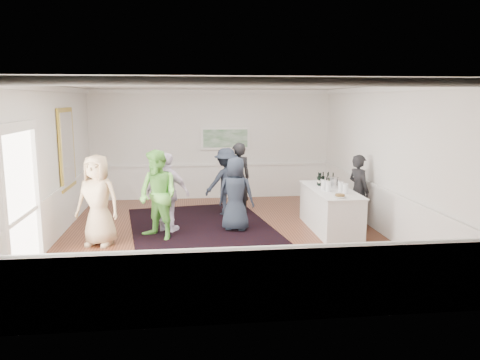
{
  "coord_description": "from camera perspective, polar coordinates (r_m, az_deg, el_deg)",
  "views": [
    {
      "loc": [
        -0.74,
        -9.71,
        2.92
      ],
      "look_at": [
        0.4,
        0.2,
        1.19
      ],
      "focal_mm": 35.0,
      "sensor_mm": 36.0,
      "label": 1
    }
  ],
  "objects": [
    {
      "name": "serving_table",
      "position": [
        10.7,
        10.93,
        -3.55
      ],
      "size": [
        0.88,
        2.32,
        0.94
      ],
      "color": "white",
      "rests_on": "floor"
    },
    {
      "name": "juice_pitchers",
      "position": [
        10.28,
        11.45,
        -0.78
      ],
      "size": [
        0.45,
        0.59,
        0.24
      ],
      "color": "#8DC245",
      "rests_on": "serving_table"
    },
    {
      "name": "ice_bucket",
      "position": [
        10.76,
        11.21,
        -0.32
      ],
      "size": [
        0.26,
        0.26,
        0.25
      ],
      "primitive_type": "cylinder",
      "color": "silver",
      "rests_on": "serving_table"
    },
    {
      "name": "landscape_painting",
      "position": [
        13.75,
        -1.8,
        5.1
      ],
      "size": [
        1.44,
        0.06,
        0.66
      ],
      "color": "white",
      "rests_on": "wall_back"
    },
    {
      "name": "wall_front",
      "position": [
        5.91,
        0.81,
        -3.06
      ],
      "size": [
        7.0,
        0.02,
        3.2
      ],
      "primitive_type": "cube",
      "color": "white",
      "rests_on": "floor"
    },
    {
      "name": "ceiling",
      "position": [
        9.74,
        -2.25,
        11.5
      ],
      "size": [
        7.0,
        8.0,
        0.02
      ],
      "primitive_type": "cube",
      "color": "white",
      "rests_on": "wall_back"
    },
    {
      "name": "nut_bowl",
      "position": [
        9.69,
        12.09,
        -1.94
      ],
      "size": [
        0.24,
        0.24,
        0.07
      ],
      "color": "white",
      "rests_on": "serving_table"
    },
    {
      "name": "guest_tan",
      "position": [
        9.76,
        -16.95,
        -2.38
      ],
      "size": [
        1.03,
        0.82,
        1.85
      ],
      "primitive_type": "imported",
      "rotation": [
        0.0,
        0.0,
        -0.29
      ],
      "color": "tan",
      "rests_on": "floor"
    },
    {
      "name": "wall_back",
      "position": [
        13.79,
        -3.47,
        4.35
      ],
      "size": [
        7.0,
        0.02,
        3.2
      ],
      "primitive_type": "cube",
      "color": "white",
      "rests_on": "floor"
    },
    {
      "name": "floor",
      "position": [
        10.17,
        -2.13,
        -6.84
      ],
      "size": [
        8.0,
        8.0,
        0.0
      ],
      "primitive_type": "plane",
      "color": "brown",
      "rests_on": "ground"
    },
    {
      "name": "wall_left",
      "position": [
        10.18,
        -22.24,
        1.67
      ],
      "size": [
        0.02,
        8.0,
        3.2
      ],
      "primitive_type": "cube",
      "color": "white",
      "rests_on": "floor"
    },
    {
      "name": "wainscoting",
      "position": [
        10.03,
        -2.15,
        -4.11
      ],
      "size": [
        7.0,
        8.0,
        1.0
      ],
      "primitive_type": null,
      "color": "white",
      "rests_on": "floor"
    },
    {
      "name": "guest_dark_b",
      "position": [
        12.0,
        -0.24,
        0.24
      ],
      "size": [
        0.75,
        0.58,
        1.83
      ],
      "primitive_type": "imported",
      "rotation": [
        0.0,
        0.0,
        3.38
      ],
      "color": "black",
      "rests_on": "floor"
    },
    {
      "name": "guest_dark_a",
      "position": [
        11.8,
        -1.67,
        -0.23
      ],
      "size": [
        1.26,
        0.98,
        1.71
      ],
      "primitive_type": "imported",
      "rotation": [
        0.0,
        0.0,
        3.5
      ],
      "color": "#202836",
      "rests_on": "floor"
    },
    {
      "name": "bartender",
      "position": [
        11.16,
        14.24,
        -1.23
      ],
      "size": [
        0.59,
        0.71,
        1.67
      ],
      "primitive_type": "imported",
      "rotation": [
        0.0,
        0.0,
        1.93
      ],
      "color": "black",
      "rests_on": "floor"
    },
    {
      "name": "area_rug",
      "position": [
        10.98,
        -4.84,
        -5.55
      ],
      "size": [
        3.69,
        4.51,
        0.02
      ],
      "primitive_type": "cube",
      "rotation": [
        0.0,
        0.0,
        0.15
      ],
      "color": "black",
      "rests_on": "floor"
    },
    {
      "name": "doorway",
      "position": [
        8.4,
        -25.23,
        -1.4
      ],
      "size": [
        0.1,
        1.78,
        2.56
      ],
      "color": "white",
      "rests_on": "wall_left"
    },
    {
      "name": "guest_green",
      "position": [
        9.9,
        -9.96,
        -1.82
      ],
      "size": [
        1.16,
        1.14,
        1.89
      ],
      "primitive_type": "imported",
      "rotation": [
        0.0,
        0.0,
        -0.73
      ],
      "color": "#6DC74F",
      "rests_on": "floor"
    },
    {
      "name": "wall_right",
      "position": [
        10.68,
        16.9,
        2.33
      ],
      "size": [
        0.02,
        8.0,
        3.2
      ],
      "primitive_type": "cube",
      "color": "white",
      "rests_on": "floor"
    },
    {
      "name": "guest_lilac",
      "position": [
        10.41,
        -8.78,
        -1.55
      ],
      "size": [
        1.12,
        0.86,
        1.76
      ],
      "primitive_type": "imported",
      "rotation": [
        0.0,
        0.0,
        2.66
      ],
      "color": "silver",
      "rests_on": "floor"
    },
    {
      "name": "guest_navy",
      "position": [
        10.41,
        -0.53,
        -1.72
      ],
      "size": [
        0.94,
        0.77,
        1.66
      ],
      "primitive_type": "imported",
      "rotation": [
        0.0,
        0.0,
        2.8
      ],
      "color": "#202836",
      "rests_on": "floor"
    },
    {
      "name": "mirror",
      "position": [
        11.39,
        -20.34,
        3.6
      ],
      "size": [
        0.05,
        1.25,
        1.85
      ],
      "color": "gold",
      "rests_on": "wall_left"
    },
    {
      "name": "wine_bottles",
      "position": [
        11.05,
        10.25,
        0.19
      ],
      "size": [
        0.4,
        0.24,
        0.31
      ],
      "color": "black",
      "rests_on": "serving_table"
    }
  ]
}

